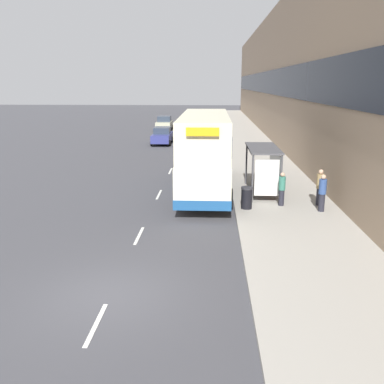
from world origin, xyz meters
The scene contains 18 objects.
ground_plane centered at (0.00, 0.00, 0.00)m, with size 220.00×220.00×0.00m, color #424247.
pavement centered at (6.50, 38.50, 0.07)m, with size 5.00×93.00×0.14m.
terrace_facade centered at (10.49, 38.50, 6.70)m, with size 3.10×93.00×13.41m.
lane_mark_0 centered at (0.00, -1.55, 0.01)m, with size 0.12×2.00×0.01m.
lane_mark_1 centered at (0.00, 4.97, 0.01)m, with size 0.12×2.00×0.01m.
lane_mark_2 centered at (0.00, 11.48, 0.01)m, with size 0.12×2.00×0.01m.
lane_mark_3 centered at (0.00, 17.99, 0.01)m, with size 0.12×2.00×0.01m.
lane_mark_4 centered at (0.00, 24.50, 0.01)m, with size 0.12×2.00×0.01m.
lane_mark_5 centered at (0.00, 31.01, 0.01)m, with size 0.12×2.00×0.01m.
lane_mark_6 centered at (0.00, 37.53, 0.01)m, with size 0.12×2.00×0.01m.
bus_shelter centered at (5.77, 11.34, 1.88)m, with size 1.60×4.20×2.48m.
double_decker_bus_near centered at (2.47, 12.26, 2.28)m, with size 2.85×10.78×4.30m.
car_0 centered at (-3.33, 44.23, 0.90)m, with size 2.06×3.96×1.83m.
car_1 centered at (-2.13, 31.47, 0.83)m, with size 1.96×4.37×1.67m.
pedestrian_at_shelter centered at (8.00, 8.28, 1.03)m, with size 0.35×0.35×1.74m.
pedestrian_1 centered at (6.28, 9.17, 0.98)m, with size 0.33×0.33×1.64m.
pedestrian_2 centered at (8.13, 9.30, 1.05)m, with size 0.35×0.35×1.78m.
litter_bin centered at (4.55, 8.57, 0.67)m, with size 0.55×0.55×1.05m.
Camera 1 is at (2.89, -11.08, 5.93)m, focal length 40.00 mm.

